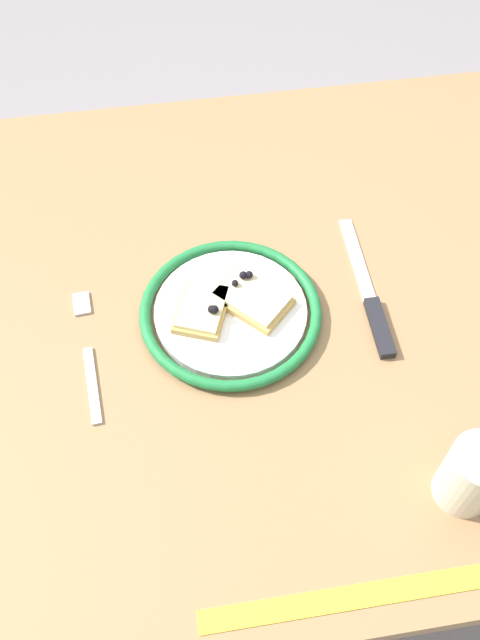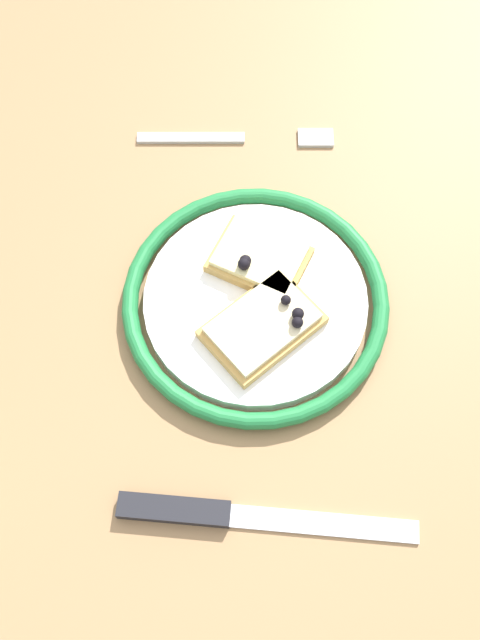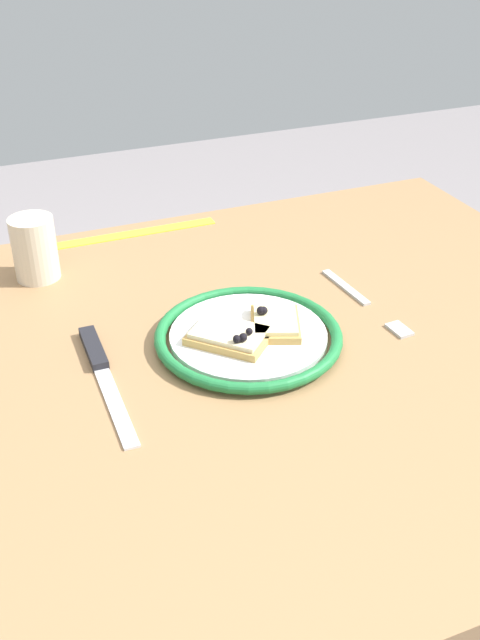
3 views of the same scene
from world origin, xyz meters
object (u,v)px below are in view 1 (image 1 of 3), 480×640
(dining_table, at_px, (258,336))
(pizza_slice_near, at_px, (203,309))
(cup, at_px, (471,475))
(measuring_tape, at_px, (349,598))
(pizza_slice_far, at_px, (252,298))
(knife, at_px, (373,308))
(fork, at_px, (88,353))
(plate, at_px, (231,312))

(dining_table, height_order, pizza_slice_near, pizza_slice_near)
(cup, bearing_deg, measuring_tape, -148.64)
(pizza_slice_far, distance_m, knife, 0.16)
(pizza_slice_near, bearing_deg, fork, -168.46)
(measuring_tape, bearing_deg, plate, 100.33)
(cup, distance_m, measuring_tape, 0.18)
(pizza_slice_near, distance_m, measuring_tape, 0.39)
(plate, bearing_deg, pizza_slice_near, 179.35)
(fork, distance_m, measuring_tape, 0.43)
(pizza_slice_far, bearing_deg, dining_table, 43.22)
(knife, distance_m, cup, 0.27)
(dining_table, distance_m, cup, 0.37)
(dining_table, distance_m, knife, 0.18)
(dining_table, relative_size, pizza_slice_near, 11.57)
(knife, height_order, fork, knife)
(dining_table, relative_size, pizza_slice_far, 10.01)
(measuring_tape, bearing_deg, pizza_slice_far, 95.76)
(plate, bearing_deg, fork, -170.77)
(pizza_slice_near, xyz_separation_m, fork, (-0.15, -0.03, -0.02))
(pizza_slice_near, height_order, knife, pizza_slice_near)
(pizza_slice_near, height_order, cup, cup)
(cup, bearing_deg, dining_table, 120.81)
(cup, bearing_deg, fork, 148.72)
(plate, bearing_deg, knife, -5.96)
(cup, bearing_deg, plate, 128.30)
(dining_table, bearing_deg, fork, -167.52)
(pizza_slice_far, relative_size, cup, 1.22)
(measuring_tape, bearing_deg, dining_table, 93.77)
(plate, height_order, pizza_slice_far, pizza_slice_far)
(knife, distance_m, fork, 0.38)
(plate, height_order, cup, cup)
(knife, height_order, measuring_tape, knife)
(pizza_slice_far, height_order, measuring_tape, pizza_slice_far)
(plate, relative_size, pizza_slice_far, 2.08)
(plate, relative_size, measuring_tape, 0.77)
(measuring_tape, bearing_deg, pizza_slice_near, 105.65)
(dining_table, xyz_separation_m, pizza_slice_near, (-0.08, -0.02, 0.11))
(dining_table, bearing_deg, pizza_slice_near, -165.74)
(dining_table, xyz_separation_m, knife, (0.15, -0.04, 0.09))
(dining_table, relative_size, plate, 4.81)
(knife, xyz_separation_m, measuring_tape, (-0.12, -0.35, -0.00))
(plate, xyz_separation_m, pizza_slice_near, (-0.04, 0.00, 0.01))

